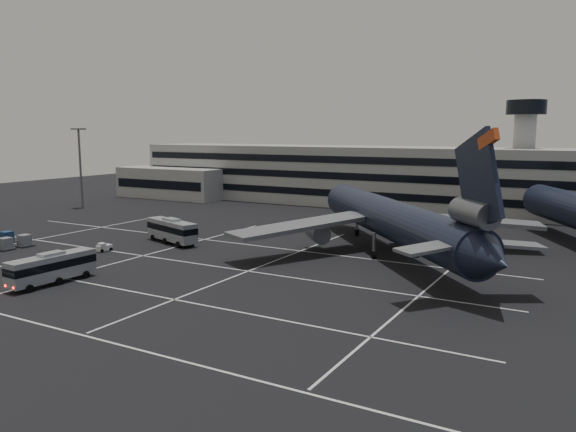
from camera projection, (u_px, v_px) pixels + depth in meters
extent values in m
plane|color=black|center=(155.00, 267.00, 73.54)|extent=(260.00, 260.00, 0.00)
cube|color=silver|center=(95.00, 284.00, 64.95)|extent=(90.00, 0.25, 0.01)
cube|color=silver|center=(175.00, 260.00, 76.97)|extent=(90.00, 0.25, 0.01)
cube|color=silver|center=(234.00, 243.00, 89.00)|extent=(90.00, 0.25, 0.01)
cube|color=silver|center=(45.00, 238.00, 93.39)|extent=(0.25, 55.00, 0.01)
cube|color=silver|center=(153.00, 253.00, 81.63)|extent=(0.25, 55.00, 0.01)
cube|color=silver|center=(257.00, 268.00, 72.81)|extent=(0.25, 55.00, 0.01)
cube|color=silver|center=(424.00, 292.00, 62.03)|extent=(0.25, 55.00, 0.01)
cube|color=gray|center=(364.00, 176.00, 134.33)|extent=(120.00, 18.00, 14.00)
cube|color=black|center=(349.00, 194.00, 127.08)|extent=(118.00, 0.20, 1.60)
cube|color=black|center=(349.00, 176.00, 126.48)|extent=(118.00, 0.20, 1.60)
cube|color=black|center=(349.00, 160.00, 125.93)|extent=(118.00, 0.20, 1.60)
cube|color=gray|center=(171.00, 183.00, 148.97)|extent=(30.00, 10.00, 8.00)
cylinder|color=gray|center=(523.00, 163.00, 118.30)|extent=(4.40, 4.40, 22.00)
cylinder|color=black|center=(526.00, 107.00, 116.58)|extent=(8.00, 8.00, 3.00)
ellipsoid|color=#38332B|center=(321.00, 195.00, 250.51)|extent=(196.00, 140.00, 32.00)
ellipsoid|color=#38332B|center=(539.00, 216.00, 206.85)|extent=(252.00, 180.00, 44.00)
cylinder|color=slate|center=(80.00, 169.00, 129.21)|extent=(0.50, 0.50, 18.00)
cube|color=slate|center=(78.00, 129.00, 127.85)|extent=(2.40, 2.40, 0.35)
cylinder|color=black|center=(391.00, 219.00, 79.70)|extent=(35.64, 39.96, 5.60)
cone|color=black|center=(339.00, 198.00, 105.11)|extent=(7.18, 7.07, 5.60)
cone|color=black|center=(493.00, 261.00, 53.99)|extent=(7.08, 7.08, 5.04)
cube|color=black|center=(478.00, 181.00, 56.28)|extent=(6.58, 7.49, 10.97)
cube|color=#AC3E17|center=(488.00, 139.00, 54.20)|extent=(2.53, 2.80, 2.24)
cylinder|color=#595B60|center=(474.00, 213.00, 57.26)|extent=(5.97, 6.30, 2.70)
cube|color=slate|center=(432.00, 247.00, 57.46)|extent=(7.08, 7.92, 0.87)
cube|color=slate|center=(506.00, 244.00, 59.07)|extent=(8.12, 6.43, 0.87)
cube|color=slate|center=(302.00, 225.00, 79.36)|extent=(14.93, 22.09, 1.75)
cylinder|color=#595B60|center=(317.00, 233.00, 83.10)|extent=(5.64, 5.93, 2.70)
cube|color=slate|center=(465.00, 220.00, 84.15)|extent=(22.60, 12.32, 1.75)
cylinder|color=#595B60|center=(437.00, 228.00, 86.74)|extent=(5.64, 5.93, 2.70)
cylinder|color=slate|center=(357.00, 223.00, 95.04)|extent=(0.44, 0.44, 3.00)
cylinder|color=black|center=(357.00, 232.00, 95.29)|extent=(1.10, 1.16, 1.10)
cylinder|color=slate|center=(374.00, 243.00, 77.59)|extent=(0.44, 0.44, 3.00)
cylinder|color=black|center=(374.00, 255.00, 77.84)|extent=(1.10, 1.16, 1.10)
cylinder|color=slate|center=(417.00, 242.00, 78.82)|extent=(0.44, 0.44, 3.00)
cylinder|color=black|center=(417.00, 253.00, 79.06)|extent=(1.10, 1.16, 1.10)
cone|color=black|center=(533.00, 198.00, 104.86)|extent=(7.05, 6.60, 5.60)
cube|color=gray|center=(52.00, 267.00, 64.99)|extent=(3.00, 10.60, 2.86)
cube|color=black|center=(52.00, 264.00, 64.94)|extent=(3.06, 10.67, 0.90)
cube|color=gray|center=(51.00, 254.00, 64.75)|extent=(1.69, 2.94, 0.33)
cylinder|color=black|center=(17.00, 285.00, 62.82)|extent=(0.36, 0.93, 0.91)
cylinder|color=black|center=(29.00, 289.00, 61.53)|extent=(0.36, 0.93, 0.91)
cylinder|color=black|center=(47.00, 278.00, 65.86)|extent=(0.36, 0.93, 0.91)
cylinder|color=black|center=(59.00, 281.00, 64.57)|extent=(0.36, 0.93, 0.91)
cylinder|color=black|center=(73.00, 272.00, 68.89)|extent=(0.36, 0.93, 0.91)
cylinder|color=black|center=(86.00, 275.00, 67.61)|extent=(0.36, 0.93, 0.91)
cube|color=#FF0C05|center=(5.00, 286.00, 61.21)|extent=(0.24, 0.09, 0.21)
cube|color=#FF0C05|center=(13.00, 288.00, 60.38)|extent=(0.24, 0.09, 0.21)
cube|color=gray|center=(172.00, 230.00, 88.70)|extent=(11.43, 5.95, 3.05)
cube|color=black|center=(172.00, 228.00, 88.64)|extent=(11.51, 6.03, 0.97)
cube|color=gray|center=(171.00, 219.00, 88.44)|extent=(3.41, 2.51, 0.36)
cylinder|color=black|center=(178.00, 245.00, 85.21)|extent=(1.03, 0.62, 0.98)
cylinder|color=black|center=(192.00, 243.00, 86.89)|extent=(1.03, 0.62, 0.98)
cylinder|color=black|center=(165.00, 241.00, 88.09)|extent=(1.03, 0.62, 0.98)
cylinder|color=black|center=(179.00, 239.00, 89.78)|extent=(1.03, 0.62, 0.98)
cylinder|color=black|center=(153.00, 238.00, 90.98)|extent=(1.03, 0.62, 0.98)
cylinder|color=black|center=(167.00, 236.00, 92.66)|extent=(1.03, 0.62, 0.98)
cube|color=silver|center=(104.00, 248.00, 82.79)|extent=(1.46, 2.24, 0.85)
cube|color=silver|center=(101.00, 245.00, 82.34)|extent=(1.17, 1.01, 0.47)
cylinder|color=black|center=(98.00, 250.00, 82.57)|extent=(0.29, 0.56, 0.53)
cylinder|color=black|center=(102.00, 251.00, 81.92)|extent=(0.29, 0.56, 0.53)
cylinder|color=black|center=(107.00, 248.00, 83.74)|extent=(0.29, 0.56, 0.53)
cylinder|color=black|center=(111.00, 249.00, 83.09)|extent=(0.29, 0.56, 0.53)
cube|color=#2D2D30|center=(6.00, 249.00, 83.73)|extent=(2.08, 2.36, 0.18)
cylinder|color=black|center=(6.00, 249.00, 83.74)|extent=(0.10, 0.20, 0.20)
cube|color=gray|center=(6.00, 243.00, 83.59)|extent=(1.68, 1.68, 1.61)
cube|color=#2D2D30|center=(7.00, 242.00, 89.00)|extent=(2.08, 2.36, 0.18)
cylinder|color=black|center=(7.00, 242.00, 89.01)|extent=(0.10, 0.20, 0.20)
cube|color=navy|center=(7.00, 236.00, 88.87)|extent=(1.68, 1.68, 1.61)
cube|color=#2D2D30|center=(25.00, 246.00, 86.20)|extent=(2.08, 2.36, 0.18)
cylinder|color=black|center=(25.00, 246.00, 86.21)|extent=(0.10, 0.20, 0.20)
cube|color=gray|center=(25.00, 240.00, 86.07)|extent=(1.68, 1.68, 1.61)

